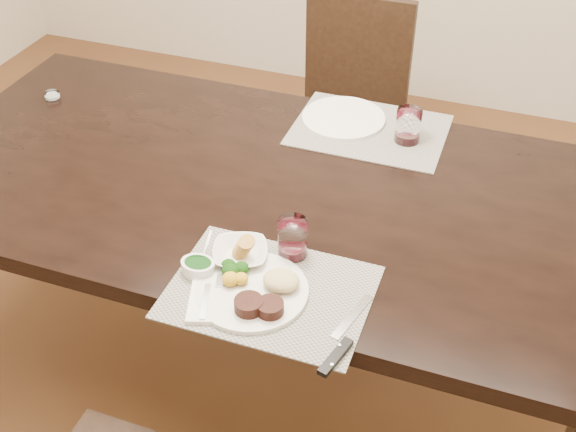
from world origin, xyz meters
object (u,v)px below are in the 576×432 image
(chair_far, at_px, (348,103))
(steak_knife, at_px, (340,347))
(far_plate, at_px, (344,118))
(wine_glass_near, at_px, (293,240))
(dinner_plate, at_px, (256,290))
(cracker_bowl, at_px, (240,253))

(chair_far, relative_size, steak_knife, 3.45)
(chair_far, bearing_deg, steak_knife, -75.19)
(chair_far, height_order, far_plate, chair_far)
(chair_far, distance_m, wine_glass_near, 1.24)
(dinner_plate, distance_m, far_plate, 0.81)
(dinner_plate, relative_size, cracker_bowl, 1.53)
(steak_knife, xyz_separation_m, wine_glass_near, (-0.19, 0.25, 0.04))
(dinner_plate, bearing_deg, far_plate, 96.89)
(wine_glass_near, bearing_deg, dinner_plate, -100.79)
(cracker_bowl, xyz_separation_m, wine_glass_near, (0.11, 0.06, 0.03))
(dinner_plate, height_order, wine_glass_near, wine_glass_near)
(chair_far, xyz_separation_m, steak_knife, (0.38, -1.44, 0.26))
(far_plate, bearing_deg, wine_glass_near, -84.60)
(steak_knife, relative_size, wine_glass_near, 2.61)
(cracker_bowl, relative_size, wine_glass_near, 1.71)
(chair_far, xyz_separation_m, far_plate, (0.12, -0.54, 0.26))
(chair_far, relative_size, far_plate, 3.47)
(chair_far, relative_size, cracker_bowl, 5.27)
(dinner_plate, xyz_separation_m, wine_glass_near, (0.03, 0.16, 0.03))
(dinner_plate, relative_size, far_plate, 1.01)
(dinner_plate, xyz_separation_m, steak_knife, (0.23, -0.09, -0.01))
(chair_far, height_order, steak_knife, chair_far)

